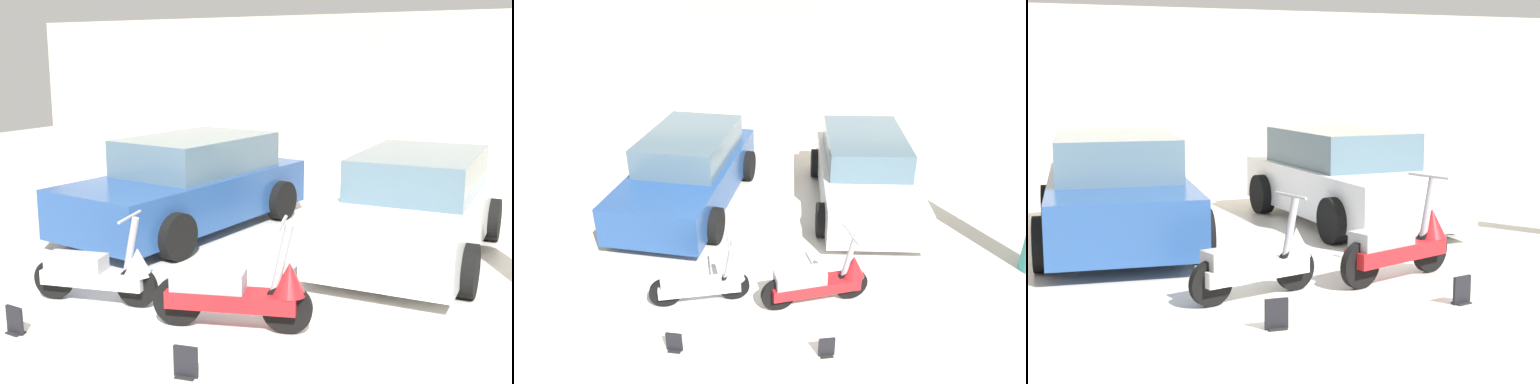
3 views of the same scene
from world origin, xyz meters
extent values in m
plane|color=silver|center=(0.00, 0.00, 0.00)|extent=(28.00, 28.00, 0.00)
cube|color=beige|center=(0.00, 8.75, 1.66)|extent=(19.60, 0.12, 3.33)
cylinder|color=black|center=(-0.60, 0.71, 0.21)|extent=(0.43, 0.17, 0.42)
cylinder|color=black|center=(-1.51, 0.48, 0.21)|extent=(0.43, 0.17, 0.42)
cube|color=silver|center=(-1.05, 0.60, 0.26)|extent=(1.13, 0.52, 0.15)
cube|color=gray|center=(-1.24, 0.55, 0.42)|extent=(0.66, 0.39, 0.17)
cylinder|color=gray|center=(-0.64, 0.70, 0.64)|extent=(0.21, 0.12, 0.60)
cylinder|color=gray|center=(-0.64, 0.70, 0.94)|extent=(0.15, 0.48, 0.03)
cone|color=silver|center=(-0.58, 0.72, 0.48)|extent=(0.34, 0.34, 0.28)
cylinder|color=black|center=(1.01, 0.86, 0.23)|extent=(0.47, 0.22, 0.47)
cylinder|color=black|center=(0.03, 0.54, 0.23)|extent=(0.47, 0.22, 0.47)
cube|color=#B2191E|center=(0.52, 0.70, 0.29)|extent=(1.25, 0.65, 0.16)
cube|color=gray|center=(0.31, 0.63, 0.46)|extent=(0.73, 0.47, 0.18)
cylinder|color=gray|center=(0.96, 0.84, 0.70)|extent=(0.23, 0.14, 0.66)
cylinder|color=gray|center=(0.96, 0.84, 1.03)|extent=(0.20, 0.52, 0.03)
cone|color=#B2191E|center=(1.03, 0.87, 0.52)|extent=(0.39, 0.39, 0.30)
cube|color=navy|center=(-1.84, 3.46, 0.49)|extent=(2.06, 4.10, 0.66)
cube|color=slate|center=(-1.82, 3.69, 1.08)|extent=(1.67, 2.35, 0.52)
cylinder|color=black|center=(-1.13, 2.15, 0.30)|extent=(0.27, 0.62, 0.60)
cylinder|color=black|center=(-2.82, 2.33, 0.30)|extent=(0.27, 0.62, 0.60)
cylinder|color=black|center=(-0.87, 4.58, 0.30)|extent=(0.27, 0.62, 0.60)
cylinder|color=black|center=(-2.56, 4.77, 0.30)|extent=(0.27, 0.62, 0.60)
cube|color=white|center=(1.41, 3.71, 0.48)|extent=(1.75, 3.88, 0.64)
cube|color=slate|center=(1.40, 3.94, 1.05)|extent=(1.49, 2.20, 0.50)
cylinder|color=black|center=(2.29, 2.56, 0.29)|extent=(0.22, 0.59, 0.58)
cylinder|color=black|center=(0.64, 2.49, 0.29)|extent=(0.22, 0.59, 0.58)
cylinder|color=black|center=(2.19, 4.93, 0.29)|extent=(0.22, 0.59, 0.58)
cylinder|color=black|center=(0.54, 4.86, 0.29)|extent=(0.22, 0.59, 0.58)
cube|color=black|center=(-1.18, -0.33, 0.01)|extent=(0.17, 0.13, 0.01)
cube|color=black|center=(-1.18, -0.33, 0.13)|extent=(0.20, 0.04, 0.26)
cube|color=black|center=(0.66, -0.27, 0.01)|extent=(0.18, 0.15, 0.01)
cube|color=black|center=(0.66, -0.27, 0.13)|extent=(0.20, 0.07, 0.26)
camera|label=1|loc=(3.36, -4.12, 2.50)|focal=45.00mm
camera|label=2|loc=(0.34, -4.78, 4.48)|focal=35.00mm
camera|label=3|loc=(-3.36, -6.17, 2.09)|focal=55.00mm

